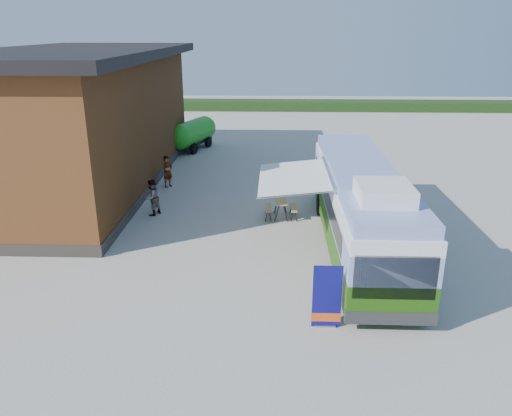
{
  "coord_description": "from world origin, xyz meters",
  "views": [
    {
      "loc": [
        0.21,
        -17.6,
        8.51
      ],
      "look_at": [
        -0.46,
        2.06,
        1.4
      ],
      "focal_mm": 35.0,
      "sensor_mm": 36.0,
      "label": 1
    }
  ],
  "objects_px": {
    "banner": "(327,302)",
    "picnic_table": "(281,205)",
    "slurry_tanker": "(193,133)",
    "person_a": "(168,171)",
    "person_b": "(152,197)",
    "bus": "(360,204)"
  },
  "relations": [
    {
      "from": "bus",
      "to": "slurry_tanker",
      "type": "relative_size",
      "value": 2.25
    },
    {
      "from": "picnic_table",
      "to": "person_a",
      "type": "relative_size",
      "value": 0.83
    },
    {
      "from": "bus",
      "to": "banner",
      "type": "height_order",
      "value": "bus"
    },
    {
      "from": "picnic_table",
      "to": "slurry_tanker",
      "type": "relative_size",
      "value": 0.27
    },
    {
      "from": "slurry_tanker",
      "to": "banner",
      "type": "bearing_deg",
      "value": -52.72
    },
    {
      "from": "picnic_table",
      "to": "person_b",
      "type": "bearing_deg",
      "value": 177.49
    },
    {
      "from": "person_a",
      "to": "person_b",
      "type": "height_order",
      "value": "person_a"
    },
    {
      "from": "banner",
      "to": "slurry_tanker",
      "type": "bearing_deg",
      "value": 108.32
    },
    {
      "from": "picnic_table",
      "to": "person_b",
      "type": "relative_size",
      "value": 0.86
    },
    {
      "from": "picnic_table",
      "to": "banner",
      "type": "bearing_deg",
      "value": -83.5
    },
    {
      "from": "banner",
      "to": "slurry_tanker",
      "type": "height_order",
      "value": "slurry_tanker"
    },
    {
      "from": "person_a",
      "to": "picnic_table",
      "type": "bearing_deg",
      "value": -91.15
    },
    {
      "from": "bus",
      "to": "person_a",
      "type": "relative_size",
      "value": 7.05
    },
    {
      "from": "picnic_table",
      "to": "slurry_tanker",
      "type": "bearing_deg",
      "value": 113.36
    },
    {
      "from": "banner",
      "to": "person_b",
      "type": "relative_size",
      "value": 1.16
    },
    {
      "from": "person_b",
      "to": "slurry_tanker",
      "type": "distance_m",
      "value": 13.74
    },
    {
      "from": "person_a",
      "to": "slurry_tanker",
      "type": "xyz_separation_m",
      "value": [
        -0.0,
        9.23,
        0.35
      ]
    },
    {
      "from": "person_b",
      "to": "slurry_tanker",
      "type": "relative_size",
      "value": 0.31
    },
    {
      "from": "bus",
      "to": "person_b",
      "type": "relative_size",
      "value": 7.25
    },
    {
      "from": "person_b",
      "to": "banner",
      "type": "bearing_deg",
      "value": 69.24
    },
    {
      "from": "banner",
      "to": "picnic_table",
      "type": "height_order",
      "value": "banner"
    },
    {
      "from": "banner",
      "to": "picnic_table",
      "type": "xyz_separation_m",
      "value": [
        -1.24,
        9.23,
        -0.21
      ]
    }
  ]
}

